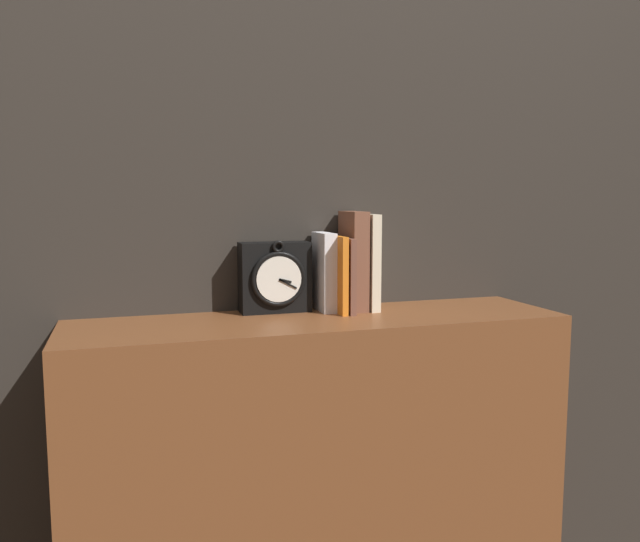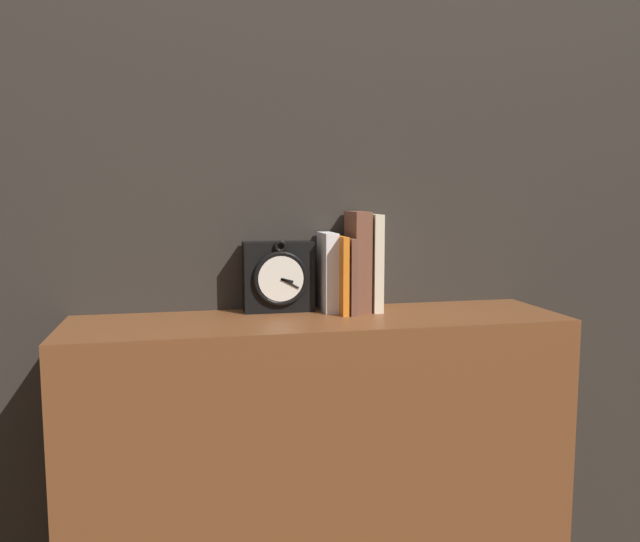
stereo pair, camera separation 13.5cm
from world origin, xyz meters
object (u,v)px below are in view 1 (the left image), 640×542
book_slot1_orange (336,274)px  book_slot3_brown (353,261)px  clock (275,277)px  book_slot4_cream (367,262)px  book_slot0_white (324,272)px  book_slot2_brown (343,274)px

book_slot1_orange → book_slot3_brown: size_ratio=0.76×
clock → book_slot4_cream: (0.24, -0.02, 0.03)m
book_slot0_white → book_slot1_orange: 0.03m
clock → book_slot0_white: bearing=-7.1°
book_slot0_white → book_slot4_cream: size_ratio=0.81×
book_slot4_cream → book_slot2_brown: bearing=-170.1°
book_slot0_white → book_slot2_brown: (0.04, -0.02, -0.01)m
clock → book_slot0_white: (0.12, -0.02, 0.01)m
clock → book_slot3_brown: book_slot3_brown is taller
clock → book_slot3_brown: size_ratio=0.73×
book_slot0_white → book_slot1_orange: book_slot0_white is taller
book_slot0_white → book_slot4_cream: 0.12m
book_slot1_orange → book_slot4_cream: size_ratio=0.78×
book_slot3_brown → book_slot4_cream: size_ratio=1.03×
book_slot1_orange → book_slot4_cream: 0.09m
book_slot0_white → book_slot3_brown: 0.08m
clock → book_slot0_white: 0.13m
book_slot3_brown → clock: bearing=173.9°
clock → book_slot1_orange: book_slot1_orange is taller
clock → book_slot4_cream: 0.24m
book_slot2_brown → clock: bearing=167.7°
book_slot3_brown → book_slot2_brown: bearing=-155.1°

